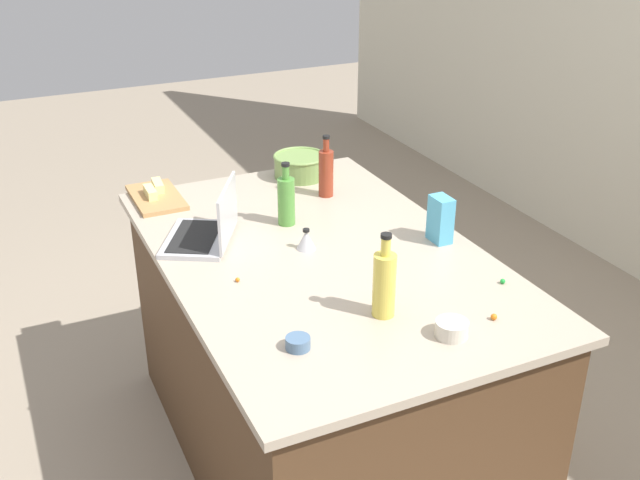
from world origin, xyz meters
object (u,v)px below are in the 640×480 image
bottle_soy (326,172)px  kitchen_timer (306,240)px  bottle_oil (383,283)px  candy_bag (440,219)px  cutting_board (156,197)px  butter_stick_right (158,185)px  ramekin_medium (452,329)px  ramekin_small (298,343)px  laptop (208,230)px  butter_stick_left (150,192)px  mixing_bowl_large (300,165)px  bottle_olive (286,200)px

bottle_soy → kitchen_timer: size_ratio=3.34×
bottle_oil → candy_bag: 0.56m
cutting_board → candy_bag: bearing=45.8°
butter_stick_right → ramekin_medium: size_ratio=1.14×
bottle_soy → ramekin_medium: bottle_soy is taller
butter_stick_right → ramekin_small: 1.28m
laptop → butter_stick_right: size_ratio=3.44×
bottle_oil → candy_bag: (-0.36, 0.44, -0.02)m
cutting_board → butter_stick_left: 0.04m
bottle_soy → candy_bag: 0.59m
butter_stick_left → mixing_bowl_large: bearing=88.7°
mixing_bowl_large → butter_stick_left: 0.65m
laptop → butter_stick_right: bearing=-174.4°
laptop → cutting_board: (-0.46, -0.07, -0.04)m
mixing_bowl_large → butter_stick_right: 0.61m
laptop → butter_stick_right: laptop is taller
laptop → cutting_board: 0.47m
bottle_soy → butter_stick_left: (-0.25, -0.67, -0.07)m
mixing_bowl_large → bottle_soy: (0.24, 0.01, 0.05)m
cutting_board → ramekin_small: size_ratio=4.63×
ramekin_small → kitchen_timer: (-0.56, 0.27, 0.02)m
butter_stick_right → kitchen_timer: kitchen_timer is taller
butter_stick_right → mixing_bowl_large: bearing=83.1°
ramekin_medium → kitchen_timer: kitchen_timer is taller
bottle_soy → ramekin_medium: 1.11m
kitchen_timer → bottle_oil: bearing=3.0°
bottle_soy → kitchen_timer: 0.50m
butter_stick_left → butter_stick_right: size_ratio=1.00×
butter_stick_right → ramekin_small: bearing=3.4°
kitchen_timer → ramekin_small: bearing=-26.2°
mixing_bowl_large → ramekin_medium: mixing_bowl_large is taller
bottle_olive → butter_stick_right: (-0.50, -0.37, -0.06)m
candy_bag → mixing_bowl_large: bearing=-165.7°
candy_bag → cutting_board: bearing=-134.2°
bottle_oil → bottle_soy: 0.94m
bottle_soy → butter_stick_right: bearing=-116.6°
bottle_olive → kitchen_timer: bottle_olive is taller
ramekin_medium → candy_bag: 0.63m
butter_stick_right → ramekin_medium: 1.49m
bottle_olive → kitchen_timer: 0.23m
bottle_oil → ramekin_medium: bottle_oil is taller
ramekin_small → ramekin_medium: 0.44m
cutting_board → laptop: bearing=9.0°
butter_stick_left → candy_bag: 1.18m
kitchen_timer → candy_bag: bearing=72.6°
ramekin_small → candy_bag: bearing=119.2°
butter_stick_right → ramekin_small: butter_stick_right is taller
laptop → butter_stick_right: 0.52m
mixing_bowl_large → bottle_olive: bottle_olive is taller
butter_stick_right → ramekin_medium: bearing=19.6°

